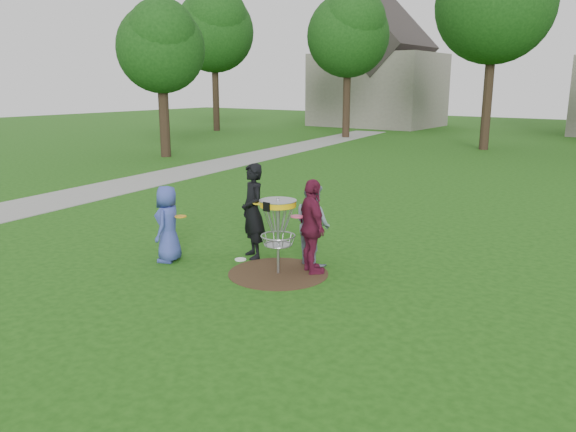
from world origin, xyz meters
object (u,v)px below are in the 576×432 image
Objects in this scene: player_blue at (168,224)px; disc_golf_basket at (278,218)px; player_black at (253,211)px; player_grey at (313,224)px; player_maroon at (312,227)px.

disc_golf_basket is (2.13, 0.64, 0.29)m from player_blue.
player_grey is (1.16, 0.34, -0.15)m from player_black.
player_black is 1.19× the size of player_grey.
player_grey reaches higher than disc_golf_basket.
player_maroon is at bearing 40.30° from disc_golf_basket.
player_grey reaches higher than player_blue.
player_black reaches higher than disc_golf_basket.
disc_golf_basket is at bearing 100.55° from player_grey.
player_grey is at bearing 97.86° from player_blue.
player_maroon reaches higher than disc_golf_basket.
player_maroon is at bearing 27.77° from player_black.
disc_golf_basket is (-0.46, -0.39, 0.17)m from player_maroon.
player_black is at bearing 32.56° from player_maroon.
player_blue is 0.94× the size of player_grey.
player_blue is 2.79m from player_maroon.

